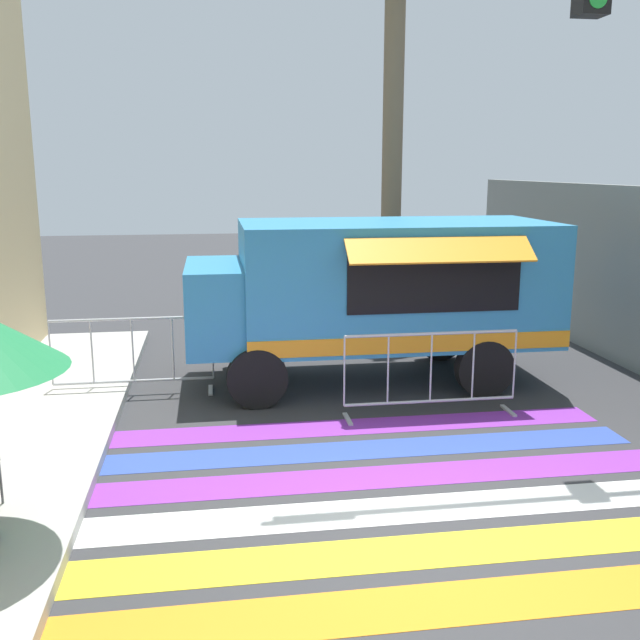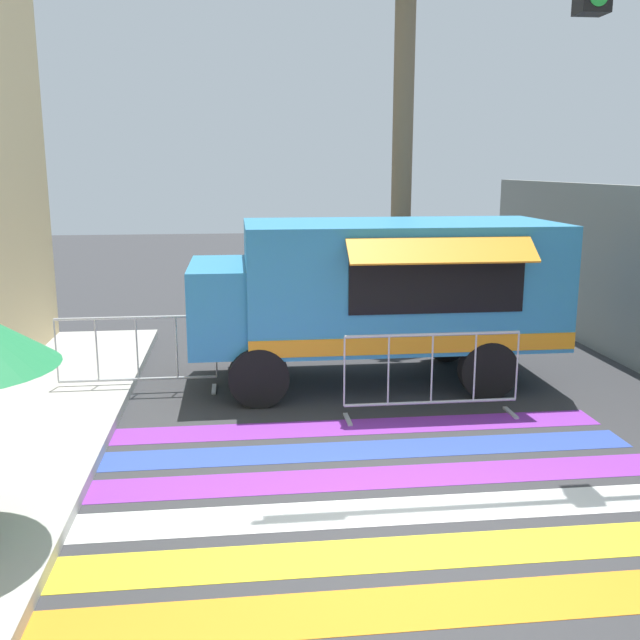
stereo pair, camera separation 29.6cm
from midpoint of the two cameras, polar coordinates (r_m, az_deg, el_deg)
The scene contains 6 objects.
ground_plane at distance 6.83m, azimuth 7.58°, elevation -16.32°, with size 60.00×60.00×0.00m, color #38383A.
crosswalk_painted at distance 7.47m, azimuth 6.16°, elevation -13.64°, with size 6.40×4.36×0.01m.
food_truck at distance 10.78m, azimuth 4.94°, elevation 2.63°, with size 5.43×2.68×2.45m.
barricade_front at distance 9.47m, azimuth 9.82°, elevation -4.38°, with size 2.34×0.44×1.15m.
barricade_side at distance 10.64m, azimuth -13.64°, elevation -2.72°, with size 2.29×0.44×1.15m.
palm_tree at distance 14.80m, azimuth 7.24°, elevation 18.48°, with size 2.14×2.47×7.71m.
Camera 2 is at (-1.41, -5.83, 3.25)m, focal length 40.00 mm.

